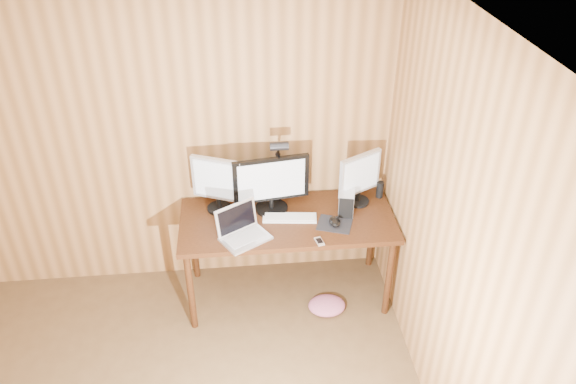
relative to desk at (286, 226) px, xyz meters
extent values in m
plane|color=silver|center=(-0.93, -1.70, 1.87)|extent=(4.00, 4.00, 0.00)
plane|color=#A36D3B|center=(-0.93, 0.30, 0.62)|extent=(4.00, 0.00, 4.00)
plane|color=#A36D3B|center=(0.82, -1.70, 0.62)|extent=(0.00, 4.00, 4.00)
cube|color=#391C0B|center=(0.00, -0.07, 0.10)|extent=(1.60, 0.70, 0.04)
cube|color=#391C0B|center=(0.00, 0.25, -0.17)|extent=(1.48, 0.02, 0.51)
cylinder|color=#391C0B|center=(-0.74, -0.36, -0.27)|extent=(0.05, 0.05, 0.71)
cylinder|color=#391C0B|center=(-0.74, 0.22, -0.27)|extent=(0.05, 0.05, 0.71)
cylinder|color=#391C0B|center=(0.74, -0.36, -0.27)|extent=(0.05, 0.05, 0.71)
cylinder|color=#391C0B|center=(0.74, 0.22, -0.27)|extent=(0.05, 0.05, 0.71)
cylinder|color=black|center=(-0.11, 0.06, 0.13)|extent=(0.25, 0.25, 0.02)
cylinder|color=black|center=(-0.11, 0.06, 0.18)|extent=(0.04, 0.04, 0.07)
cube|color=black|center=(-0.11, 0.06, 0.39)|extent=(0.57, 0.12, 0.35)
cube|color=silver|center=(-0.10, 0.04, 0.39)|extent=(0.50, 0.08, 0.30)
cylinder|color=black|center=(-0.50, 0.10, 0.13)|extent=(0.19, 0.19, 0.02)
cylinder|color=black|center=(-0.50, 0.10, 0.18)|extent=(0.04, 0.04, 0.08)
cube|color=silver|center=(-0.50, 0.10, 0.39)|extent=(0.38, 0.18, 0.34)
cube|color=silver|center=(-0.51, 0.08, 0.39)|extent=(0.32, 0.14, 0.29)
cylinder|color=black|center=(0.57, 0.09, 0.13)|extent=(0.18, 0.18, 0.02)
cylinder|color=black|center=(0.57, 0.09, 0.18)|extent=(0.04, 0.04, 0.08)
cube|color=silver|center=(0.57, 0.09, 0.38)|extent=(0.34, 0.21, 0.32)
cube|color=silver|center=(0.58, 0.07, 0.38)|extent=(0.29, 0.16, 0.28)
cube|color=silver|center=(-0.32, -0.29, 0.13)|extent=(0.40, 0.36, 0.02)
cube|color=silver|center=(-0.38, -0.20, 0.25)|extent=(0.30, 0.21, 0.22)
cube|color=black|center=(-0.38, -0.20, 0.25)|extent=(0.26, 0.18, 0.18)
cube|color=#B2B2B7|center=(-0.32, -0.29, 0.14)|extent=(0.31, 0.26, 0.00)
cube|color=silver|center=(0.02, -0.08, 0.13)|extent=(0.41, 0.16, 0.02)
cube|color=white|center=(0.02, -0.08, 0.14)|extent=(0.38, 0.14, 0.00)
cube|color=black|center=(0.34, -0.18, 0.12)|extent=(0.30, 0.27, 0.00)
ellipsoid|color=black|center=(0.34, -0.18, 0.15)|extent=(0.12, 0.14, 0.04)
cube|color=silver|center=(0.45, -0.03, 0.21)|extent=(0.15, 0.18, 0.18)
cube|color=black|center=(0.43, -0.11, 0.21)|extent=(0.10, 0.03, 0.17)
cube|color=silver|center=(0.20, -0.37, 0.13)|extent=(0.07, 0.10, 0.01)
cube|color=black|center=(0.20, -0.37, 0.13)|extent=(0.05, 0.06, 0.00)
cylinder|color=black|center=(0.75, 0.15, 0.19)|extent=(0.06, 0.06, 0.13)
cube|color=black|center=(-0.04, 0.24, 0.11)|extent=(0.05, 0.05, 0.05)
cylinder|color=black|center=(-0.04, 0.24, 0.31)|extent=(0.03, 0.03, 0.38)
sphere|color=black|center=(-0.04, 0.24, 0.50)|extent=(0.04, 0.04, 0.04)
cylinder|color=black|center=(-0.04, 0.18, 0.57)|extent=(0.02, 0.13, 0.16)
cylinder|color=black|center=(-0.04, 0.10, 0.64)|extent=(0.14, 0.06, 0.06)
camera|label=1|loc=(-0.33, -3.45, 2.58)|focal=35.00mm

